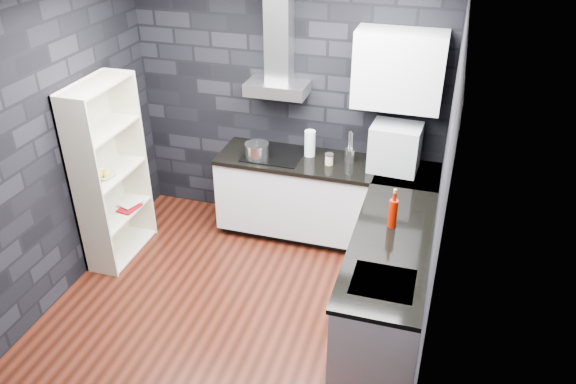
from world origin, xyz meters
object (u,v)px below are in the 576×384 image
at_px(appliance_garage, 395,148).
at_px(bookshelf, 110,174).
at_px(storage_jar, 329,160).
at_px(fruit_bowl, 104,175).
at_px(red_bottle, 393,213).
at_px(pot, 257,151).
at_px(glass_vase, 310,143).
at_px(utensil_crock, 350,155).

xyz_separation_m(appliance_garage, bookshelf, (-2.56, -0.86, -0.22)).
bearing_deg(storage_jar, fruit_bowl, -155.73).
bearing_deg(fruit_bowl, storage_jar, 24.27).
relative_size(storage_jar, red_bottle, 0.40).
xyz_separation_m(red_bottle, bookshelf, (-2.68, 0.14, -0.12)).
height_order(pot, bookshelf, bookshelf).
relative_size(glass_vase, red_bottle, 1.10).
bearing_deg(bookshelf, glass_vase, 23.50).
height_order(red_bottle, bookshelf, bookshelf).
bearing_deg(appliance_garage, bookshelf, -157.94).
height_order(appliance_garage, red_bottle, appliance_garage).
xyz_separation_m(storage_jar, utensil_crock, (0.18, 0.12, 0.02)).
distance_m(appliance_garage, red_bottle, 1.02).
relative_size(pot, bookshelf, 0.13).
xyz_separation_m(utensil_crock, appliance_garage, (0.44, -0.04, 0.16)).
height_order(utensil_crock, bookshelf, bookshelf).
relative_size(appliance_garage, red_bottle, 1.88).
xyz_separation_m(storage_jar, bookshelf, (-1.95, -0.78, -0.05)).
xyz_separation_m(storage_jar, red_bottle, (0.73, -0.93, 0.07)).
bearing_deg(utensil_crock, appliance_garage, -5.43).
bearing_deg(storage_jar, pot, -173.46).
height_order(glass_vase, bookshelf, bookshelf).
bearing_deg(glass_vase, appliance_garage, -3.69).
xyz_separation_m(storage_jar, fruit_bowl, (-1.95, -0.88, -0.01)).
relative_size(storage_jar, utensil_crock, 0.75).
height_order(pot, storage_jar, pot).
relative_size(glass_vase, bookshelf, 0.15).
bearing_deg(red_bottle, utensil_crock, 117.79).
bearing_deg(bookshelf, appliance_garage, 14.02).
bearing_deg(storage_jar, bookshelf, -158.11).
bearing_deg(pot, fruit_bowl, -147.13).
bearing_deg(storage_jar, utensil_crock, 34.32).
relative_size(bookshelf, fruit_bowl, 8.49).
bearing_deg(glass_vase, bookshelf, -151.90).
xyz_separation_m(glass_vase, appliance_garage, (0.84, -0.05, 0.09)).
bearing_deg(glass_vase, utensil_crock, -1.83).
height_order(glass_vase, utensil_crock, glass_vase).
bearing_deg(utensil_crock, bookshelf, -156.96).
xyz_separation_m(pot, bookshelf, (-1.23, -0.70, -0.08)).
distance_m(storage_jar, red_bottle, 1.18).
xyz_separation_m(storage_jar, appliance_garage, (0.61, 0.08, 0.18)).
bearing_deg(pot, storage_jar, 6.54).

